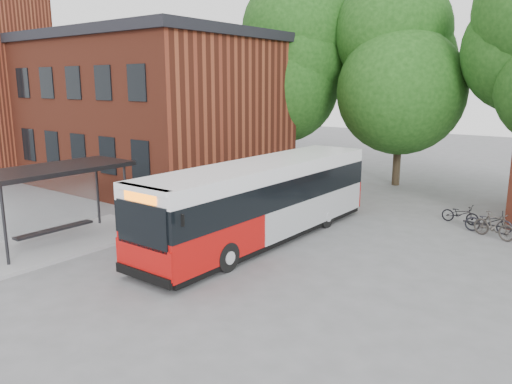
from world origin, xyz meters
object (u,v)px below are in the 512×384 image
Objects in this scene: city_bus at (263,201)px; bicycle_1 at (494,225)px; bicycle_2 at (489,222)px; bus_shelter at (57,206)px; bicycle_0 at (460,214)px.

bicycle_1 is at bearing 38.46° from city_bus.
city_bus is 6.75× the size of bicycle_2.
city_bus is (5.57, 4.98, 0.02)m from bus_shelter.
bus_shelter is at bearing 142.26° from bicycle_0.
city_bus is 8.70m from bicycle_0.
bicycle_1 is (6.88, 5.45, -0.97)m from city_bus.
bicycle_2 is (1.28, -0.76, 0.04)m from bicycle_0.
bus_shelter is 16.07m from bicycle_0.
bicycle_0 is 2.14m from bicycle_1.
bicycle_1 is 0.72m from bicycle_2.
bicycle_0 is at bearing 52.53° from city_bus.
bicycle_0 is at bearing 48.40° from bicycle_2.
bicycle_0 is 0.90× the size of bicycle_2.
bicycle_2 is (12.11, 11.06, -1.00)m from bus_shelter.
bus_shelter reaches higher than bicycle_0.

